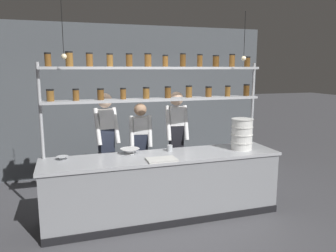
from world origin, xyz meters
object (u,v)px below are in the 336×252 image
(spice_shelf_unit, at_px, (157,86))
(chef_left, at_px, (106,140))
(serving_cup_front, at_px, (170,148))
(container_stack, at_px, (242,134))
(prep_bowl_near_left, at_px, (62,158))
(chef_center, at_px, (141,145))
(cutting_board, at_px, (162,160))
(prep_bowl_center_front, at_px, (130,151))
(chef_right, at_px, (176,137))

(spice_shelf_unit, bearing_deg, chef_left, 149.98)
(spice_shelf_unit, relative_size, serving_cup_front, 35.00)
(container_stack, height_order, prep_bowl_near_left, container_stack)
(container_stack, bearing_deg, prep_bowl_near_left, 174.89)
(chef_left, bearing_deg, chef_center, -5.23)
(chef_center, height_order, container_stack, chef_center)
(serving_cup_front, bearing_deg, cutting_board, -120.17)
(chef_center, xyz_separation_m, container_stack, (1.38, -0.81, 0.25))
(container_stack, height_order, cutting_board, container_stack)
(chef_left, height_order, cutting_board, chef_left)
(chef_left, relative_size, chef_center, 1.11)
(spice_shelf_unit, height_order, prep_bowl_center_front, spice_shelf_unit)
(cutting_board, bearing_deg, spice_shelf_unit, 79.73)
(chef_center, distance_m, prep_bowl_center_front, 0.62)
(spice_shelf_unit, relative_size, container_stack, 6.91)
(chef_right, relative_size, cutting_board, 4.42)
(spice_shelf_unit, height_order, prep_bowl_near_left, spice_shelf_unit)
(container_stack, bearing_deg, prep_bowl_center_front, 171.15)
(prep_bowl_center_front, bearing_deg, prep_bowl_near_left, -178.33)
(chef_left, distance_m, cutting_board, 1.16)
(prep_bowl_near_left, height_order, prep_bowl_center_front, prep_bowl_center_front)
(spice_shelf_unit, xyz_separation_m, chef_center, (-0.15, 0.45, -0.98))
(chef_right, xyz_separation_m, serving_cup_front, (-0.27, -0.48, -0.06))
(container_stack, distance_m, cutting_board, 1.37)
(spice_shelf_unit, height_order, chef_right, spice_shelf_unit)
(chef_right, height_order, cutting_board, chef_right)
(spice_shelf_unit, height_order, cutting_board, spice_shelf_unit)
(prep_bowl_center_front, bearing_deg, spice_shelf_unit, 12.53)
(chef_center, xyz_separation_m, cutting_board, (0.05, -1.03, 0.03))
(chef_center, xyz_separation_m, prep_bowl_near_left, (-1.22, -0.58, 0.04))
(container_stack, distance_m, serving_cup_front, 1.11)
(spice_shelf_unit, distance_m, chef_left, 1.19)
(chef_left, xyz_separation_m, serving_cup_front, (0.87, -0.54, -0.06))
(chef_left, xyz_separation_m, container_stack, (1.94, -0.77, 0.13))
(chef_center, bearing_deg, prep_bowl_near_left, -144.96)
(prep_bowl_near_left, height_order, serving_cup_front, serving_cup_front)
(prep_bowl_center_front, bearing_deg, chef_left, 118.12)
(chef_center, relative_size, chef_right, 0.90)
(chef_right, relative_size, container_stack, 3.73)
(chef_left, bearing_deg, prep_bowl_near_left, -150.56)
(cutting_board, relative_size, prep_bowl_near_left, 2.42)
(container_stack, relative_size, serving_cup_front, 5.06)
(serving_cup_front, bearing_deg, chef_center, 117.80)
(chef_right, relative_size, prep_bowl_center_front, 6.31)
(chef_left, xyz_separation_m, chef_center, (0.56, 0.04, -0.12))
(spice_shelf_unit, relative_size, chef_left, 1.86)
(chef_center, distance_m, serving_cup_front, 0.66)
(chef_center, xyz_separation_m, prep_bowl_center_front, (-0.29, -0.55, 0.05))
(prep_bowl_near_left, distance_m, serving_cup_front, 1.53)
(spice_shelf_unit, height_order, chef_center, spice_shelf_unit)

